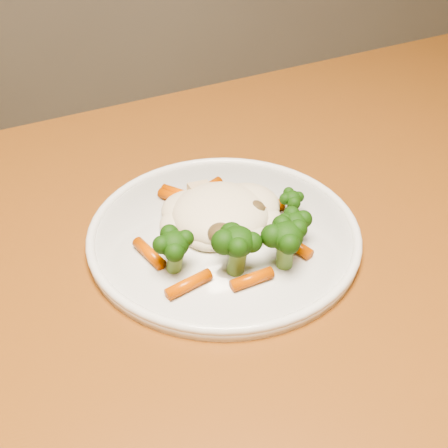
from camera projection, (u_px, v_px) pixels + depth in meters
name	position (u px, v px, depth m)	size (l,w,h in m)	color
dining_table	(339.00, 300.00, 0.66)	(1.48, 1.15, 0.75)	brown
plate	(224.00, 234.00, 0.61)	(0.29, 0.29, 0.01)	white
meal	(230.00, 220.00, 0.58)	(0.19, 0.19, 0.05)	#F8E8C6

